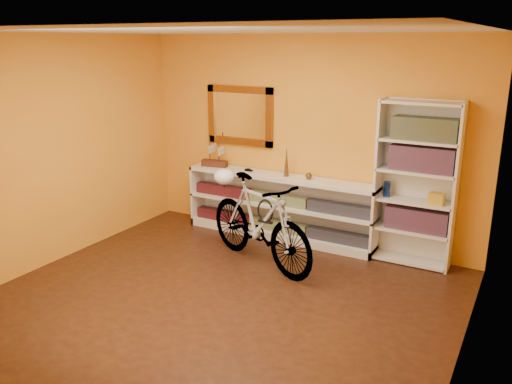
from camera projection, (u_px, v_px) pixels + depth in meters
The scene contains 24 objects.
floor at pixel (223, 299), 5.29m from camera, with size 4.50×4.00×0.01m, color black.
ceiling at pixel (217, 30), 4.55m from camera, with size 4.50×4.00×0.01m, color silver.
back_wall at pixel (306, 140), 6.60m from camera, with size 4.50×0.01×2.60m, color orange.
left_wall at pixel (54, 151), 5.97m from camera, with size 0.01×4.00×2.60m, color orange.
right_wall at pixel (475, 211), 3.87m from camera, with size 0.01×4.00×2.60m, color orange.
gilt_mirror at pixel (240, 116), 6.94m from camera, with size 0.98×0.06×0.78m, color brown.
wall_socket at pixel (370, 231), 6.46m from camera, with size 0.09×0.01×0.09m, color silver.
console_unit at pixel (279, 207), 6.82m from camera, with size 2.60×0.35×0.85m, color silver, non-canonical shape.
cd_row_lower at pixel (278, 226), 6.87m from camera, with size 2.50×0.13×0.14m, color black.
cd_row_upper at pixel (279, 199), 6.77m from camera, with size 2.50×0.13×0.14m, color navy.
model_ship at pixel (214, 151), 7.10m from camera, with size 0.35×0.13×0.42m, color #3D1D11, non-canonical shape.
toy_car at pixel (249, 171), 6.91m from camera, with size 0.00×0.00×0.00m, color black.
bronze_ornament at pixel (286, 162), 6.60m from camera, with size 0.07×0.07×0.38m, color brown.
decorative_orb at pixel (309, 176), 6.50m from camera, with size 0.08×0.08×0.08m, color brown.
bookcase at pixel (416, 185), 5.90m from camera, with size 0.90×0.30×1.90m, color silver, non-canonical shape.
book_row_a at pixel (417, 219), 5.99m from camera, with size 0.70×0.22×0.26m, color maroon.
book_row_b at pixel (422, 159), 5.79m from camera, with size 0.70×0.22×0.28m, color maroon.
book_row_c at pixel (425, 129), 5.69m from camera, with size 0.70×0.22×0.25m, color #174853.
travel_mug at pixel (387, 189), 6.05m from camera, with size 0.08×0.08×0.18m, color navy.
red_tin at pixel (403, 130), 5.84m from camera, with size 0.14×0.14×0.18m, color maroon.
yellow_bag at pixel (437, 199), 5.78m from camera, with size 0.17×0.11×0.13m, color gold.
bicycle at pixel (259, 222), 5.96m from camera, with size 1.78×0.46×1.05m, color silver.
helmet at pixel (224, 177), 6.35m from camera, with size 0.26×0.24×0.19m, color white.
u_lock at pixel (265, 211), 5.84m from camera, with size 0.20×0.20×0.02m, color black.
Camera 1 is at (2.61, -4.00, 2.53)m, focal length 36.61 mm.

